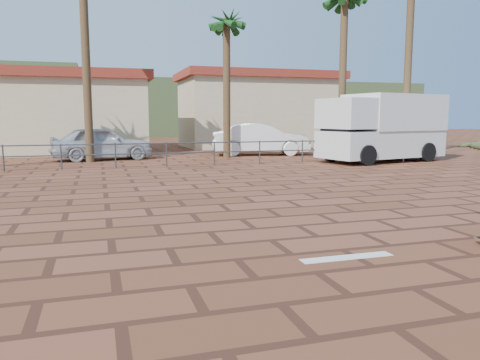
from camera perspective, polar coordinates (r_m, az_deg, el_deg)
The scene contains 12 objects.
ground at distance 7.69m, azimuth 3.84°, elevation -7.35°, with size 120.00×120.00×0.00m, color brown.
paint_stripe at distance 6.94m, azimuth 12.90°, elevation -9.18°, with size 1.40×0.22×0.01m, color white.
guardrail at distance 19.17m, azimuth -8.97°, elevation 3.64°, with size 24.06×0.06×1.00m.
palm_center at distance 23.68m, azimuth -1.66°, elevation 18.28°, with size 2.40×2.40×7.75m.
palm_right at distance 24.61m, azimuth 12.66°, elevation 20.60°, with size 2.40×2.40×9.05m.
building_west at distance 29.14m, azimuth -23.75°, elevation 7.58°, with size 12.60×7.60×4.50m.
building_east at distance 32.73m, azimuth 2.09°, elevation 8.60°, with size 10.60×6.60×5.00m.
hill_front at distance 57.01m, azimuth -14.42°, elevation 8.42°, with size 70.00×18.00×6.00m, color #384C28.
campervan at distance 22.21m, azimuth 16.97°, elevation 6.26°, with size 6.17×3.57×3.01m.
car_silver at distance 22.98m, azimuth -16.51°, elevation 4.34°, with size 1.86×4.63×1.58m, color silver.
car_white at distance 24.89m, azimuth 2.54°, elevation 5.00°, with size 1.78×5.11×1.69m, color white.
street_sign at distance 22.11m, azimuth 19.46°, elevation 6.19°, with size 0.46×0.08×2.28m.
Camera 1 is at (-2.65, -6.94, 1.99)m, focal length 35.00 mm.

